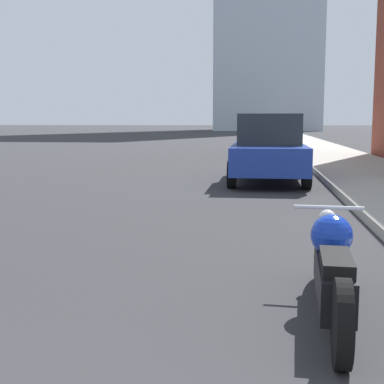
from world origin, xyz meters
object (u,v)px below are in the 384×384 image
parked_car_silver (263,129)px  parked_car_black (268,136)px  parked_car_white (267,132)px  parked_car_red (266,128)px  parked_car_blue (269,149)px  motorcycle (333,268)px

parked_car_silver → parked_car_black: bearing=-86.1°
parked_car_black → parked_car_white: size_ratio=0.94×
parked_car_white → parked_car_red: size_ratio=0.91×
parked_car_blue → parked_car_red: (0.35, 44.13, 0.01)m
parked_car_silver → parked_car_red: bearing=91.7°
parked_car_blue → parked_car_silver: bearing=90.2°
parked_car_black → parked_car_white: (0.05, 11.01, 0.00)m
parked_car_white → parked_car_red: parked_car_red is taller
motorcycle → parked_car_black: 21.24m
parked_car_blue → parked_car_black: 12.04m
parked_car_blue → parked_car_silver: parked_car_blue is taller
parked_car_black → parked_car_silver: bearing=88.7°
parked_car_white → parked_car_red: bearing=90.5°
motorcycle → parked_car_blue: bearing=96.0°
parked_car_white → parked_car_black: bearing=-89.4°
parked_car_red → parked_car_white: bearing=-92.4°
parked_car_black → parked_car_silver: size_ratio=0.93×
motorcycle → parked_car_white: (-0.13, 32.25, 0.44)m
parked_car_black → parked_car_red: (0.17, 32.09, 0.02)m
parked_car_black → motorcycle: bearing=-91.2°
motorcycle → parked_car_blue: (-0.36, 9.20, 0.46)m
parked_car_silver → parked_car_red: 10.73m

